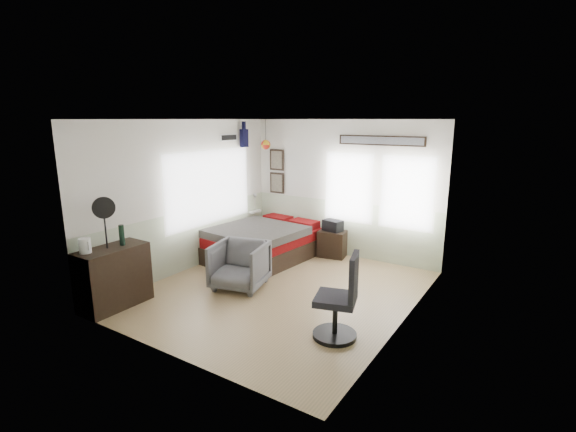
% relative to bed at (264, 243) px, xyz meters
% --- Properties ---
extents(ground_plane, '(4.00, 4.50, 0.01)m').
position_rel_bed_xyz_m(ground_plane, '(1.14, -1.15, -0.33)').
color(ground_plane, '#9A7F56').
extents(room_shell, '(4.02, 4.52, 2.71)m').
position_rel_bed_xyz_m(room_shell, '(1.06, -0.96, 1.28)').
color(room_shell, beige).
rests_on(room_shell, ground_plane).
extents(wall_decor, '(3.55, 1.32, 1.44)m').
position_rel_bed_xyz_m(wall_decor, '(0.04, 0.81, 1.77)').
color(wall_decor, black).
rests_on(wall_decor, room_shell).
extents(bed, '(1.67, 2.23, 0.67)m').
position_rel_bed_xyz_m(bed, '(0.00, 0.00, 0.00)').
color(bed, black).
rests_on(bed, ground_plane).
extents(dresser, '(0.48, 1.00, 0.90)m').
position_rel_bed_xyz_m(dresser, '(-0.60, -2.91, 0.12)').
color(dresser, black).
rests_on(dresser, ground_plane).
extents(armchair, '(0.99, 1.01, 0.76)m').
position_rel_bed_xyz_m(armchair, '(0.51, -1.37, 0.05)').
color(armchair, '#59595C').
rests_on(armchair, ground_plane).
extents(nightstand, '(0.59, 0.51, 0.53)m').
position_rel_bed_xyz_m(nightstand, '(1.06, 0.88, -0.06)').
color(nightstand, black).
rests_on(nightstand, ground_plane).
extents(task_chair, '(0.61, 0.61, 1.12)m').
position_rel_bed_xyz_m(task_chair, '(2.60, -1.96, 0.13)').
color(task_chair, black).
rests_on(task_chair, ground_plane).
extents(kettle, '(0.19, 0.16, 0.21)m').
position_rel_bed_xyz_m(kettle, '(-0.67, -3.25, 0.68)').
color(kettle, silver).
rests_on(kettle, dresser).
extents(bottle, '(0.08, 0.08, 0.30)m').
position_rel_bed_xyz_m(bottle, '(-0.56, -2.74, 0.72)').
color(bottle, black).
rests_on(bottle, dresser).
extents(stand_fan, '(0.20, 0.29, 0.75)m').
position_rel_bed_xyz_m(stand_fan, '(-0.61, -2.95, 1.16)').
color(stand_fan, black).
rests_on(stand_fan, dresser).
extents(black_bag, '(0.41, 0.31, 0.22)m').
position_rel_bed_xyz_m(black_bag, '(1.06, 0.88, 0.31)').
color(black_bag, black).
rests_on(black_bag, nightstand).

